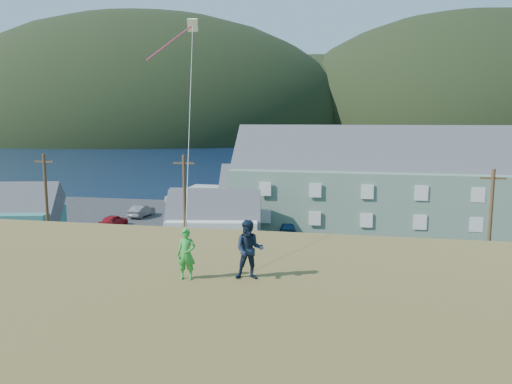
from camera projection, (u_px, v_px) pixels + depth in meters
ground at (243, 290)px, 34.93m from camera, size 900.00×900.00×0.00m
grass_strip at (237, 299)px, 32.99m from camera, size 110.00×8.00×0.10m
waterfront_lot at (280, 234)px, 51.41m from camera, size 72.00×36.00×0.12m
wharf at (264, 195)px, 74.83m from camera, size 26.00×14.00×0.90m
far_shore at (346, 134)px, 354.78m from camera, size 900.00×320.00×2.00m
far_hills at (405, 135)px, 298.58m from camera, size 760.00×265.00×143.00m
lodge at (415, 183)px, 52.22m from camera, size 38.59×11.44×13.51m
shed_teal at (10, 216)px, 47.50m from camera, size 10.20×8.23×7.09m
shed_palegreen_near at (212, 218)px, 48.31m from camera, size 9.09×6.29×6.17m
shed_white at (214, 224)px, 44.38m from camera, size 9.17×6.89×6.65m
shed_palegreen_far at (265, 192)px, 61.99m from camera, size 11.78×7.49×7.54m
utility_poles at (222, 220)px, 36.08m from camera, size 32.44×0.24×9.17m
parked_cars at (210, 217)px, 56.63m from camera, size 21.89×12.29×1.45m
kite_flyer_green at (186, 254)px, 14.59m from camera, size 0.58×0.40×1.52m
kite_flyer_navy at (249, 250)px, 14.61m from camera, size 0.95×0.80×1.77m
kite_rig at (189, 30)px, 22.30m from camera, size 1.97×4.74×11.90m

